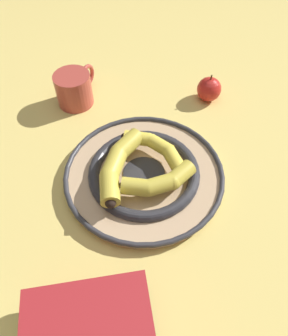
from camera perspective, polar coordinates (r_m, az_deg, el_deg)
name	(u,v)px	position (r m, az deg, el deg)	size (l,w,h in m)	color
ground_plane	(149,190)	(0.71, 0.89, -3.91)	(2.80, 2.80, 0.00)	#E5CC6B
decorative_bowl	(144,174)	(0.72, 0.00, -1.05)	(0.35, 0.35, 0.03)	tan
banana_a	(158,148)	(0.72, 2.38, 3.44)	(0.10, 0.17, 0.03)	yellow
banana_b	(118,163)	(0.69, -4.55, 0.82)	(0.22, 0.06, 0.04)	gold
banana_c	(158,182)	(0.66, 2.39, -2.51)	(0.11, 0.15, 0.04)	gold
book_stack	(87,333)	(0.57, -9.94, -26.50)	(0.22, 0.25, 0.07)	black
coffee_mug	(75,88)	(0.89, -12.01, 13.41)	(0.14, 0.09, 0.09)	#B24238
apple	(209,89)	(0.91, 11.26, 13.32)	(0.06, 0.06, 0.08)	red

